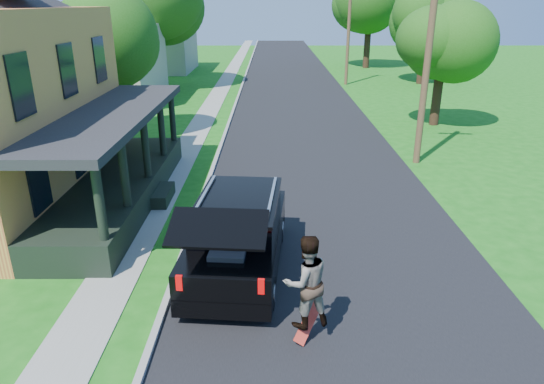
{
  "coord_description": "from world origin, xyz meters",
  "views": [
    {
      "loc": [
        -1.67,
        -9.32,
        6.36
      ],
      "look_at": [
        -1.65,
        3.0,
        1.52
      ],
      "focal_mm": 32.0,
      "sensor_mm": 36.0,
      "label": 1
    }
  ],
  "objects_px": {
    "utility_pole_near": "(428,53)",
    "tree_right_near": "(443,41)",
    "skateboarder": "(306,282)",
    "black_suv": "(238,235)"
  },
  "relations": [
    {
      "from": "tree_right_near",
      "to": "utility_pole_near",
      "type": "height_order",
      "value": "utility_pole_near"
    },
    {
      "from": "black_suv",
      "to": "utility_pole_near",
      "type": "xyz_separation_m",
      "value": [
        7.01,
        8.84,
        3.55
      ]
    },
    {
      "from": "tree_right_near",
      "to": "utility_pole_near",
      "type": "distance_m",
      "value": 7.42
    },
    {
      "from": "tree_right_near",
      "to": "black_suv",
      "type": "bearing_deg",
      "value": -122.12
    },
    {
      "from": "black_suv",
      "to": "tree_right_near",
      "type": "relative_size",
      "value": 0.84
    },
    {
      "from": "tree_right_near",
      "to": "skateboarder",
      "type": "bearing_deg",
      "value": -114.31
    },
    {
      "from": "skateboarder",
      "to": "tree_right_near",
      "type": "distance_m",
      "value": 20.51
    },
    {
      "from": "utility_pole_near",
      "to": "tree_right_near",
      "type": "bearing_deg",
      "value": 73.3
    },
    {
      "from": "tree_right_near",
      "to": "utility_pole_near",
      "type": "bearing_deg",
      "value": -112.52
    },
    {
      "from": "skateboarder",
      "to": "utility_pole_near",
      "type": "bearing_deg",
      "value": -135.14
    }
  ]
}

